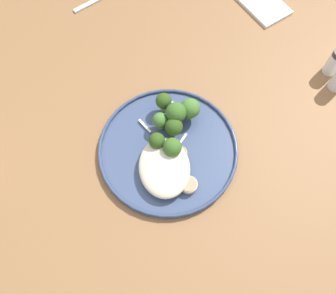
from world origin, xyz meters
TOP-DOWN VIEW (x-y plane):
  - ground at (0.00, 0.00)m, footprint 6.00×6.00m
  - wooden_dining_table at (0.00, 0.00)m, footprint 1.40×1.00m
  - dinner_plate at (-0.04, -0.02)m, footprint 0.29×0.29m
  - noodle_bed at (-0.09, -0.01)m, footprint 0.13×0.10m
  - seared_scallop_rear_pale at (-0.08, 0.01)m, footprint 0.02×0.02m
  - seared_scallop_half_hidden at (-0.13, -0.05)m, footprint 0.03×0.03m
  - seared_scallop_front_small at (-0.06, -0.04)m, footprint 0.03×0.03m
  - seared_scallop_tilted_round at (-0.09, -0.01)m, footprint 0.03×0.03m
  - seared_scallop_tiny_bay at (-0.05, 0.00)m, footprint 0.02×0.02m
  - seared_scallop_large_seared at (-0.10, 0.00)m, footprint 0.03×0.03m
  - seared_scallop_on_noodles at (-0.10, -0.03)m, footprint 0.03×0.03m
  - broccoli_floret_small_sprig at (-0.04, 0.00)m, footprint 0.03×0.03m
  - broccoli_floret_center_pile at (0.01, -0.01)m, footprint 0.03×0.03m
  - broccoli_floret_left_leaning at (0.05, -0.02)m, footprint 0.03×0.03m
  - broccoli_floret_near_rim at (-0.06, -0.03)m, footprint 0.04×0.04m
  - broccoli_floret_tall_stalk at (0.03, -0.08)m, footprint 0.04×0.04m
  - broccoli_floret_front_edge at (0.02, -0.04)m, footprint 0.04×0.04m
  - broccoli_floret_rear_charred at (-0.01, -0.04)m, footprint 0.04×0.04m
  - onion_sliver_pale_crescent at (0.06, -0.05)m, footprint 0.03×0.05m
  - onion_sliver_long_sliver at (-0.03, -0.05)m, footprint 0.04×0.03m
  - onion_sliver_short_strip at (0.01, 0.02)m, footprint 0.03×0.03m
  - folded_napkin at (0.35, -0.30)m, footprint 0.17×0.15m
  - pepper_shaker at (0.12, -0.42)m, footprint 0.03×0.03m

SIDE VIEW (x-z plane):
  - ground at x=0.00m, z-range 0.00..0.00m
  - wooden_dining_table at x=0.00m, z-range 0.29..1.03m
  - folded_napkin at x=0.35m, z-range 0.74..0.75m
  - dinner_plate at x=-0.04m, z-range 0.74..0.76m
  - onion_sliver_pale_crescent at x=0.06m, z-range 0.75..0.76m
  - onion_sliver_long_sliver at x=-0.03m, z-range 0.75..0.76m
  - onion_sliver_short_strip at x=0.01m, z-range 0.75..0.76m
  - seared_scallop_tilted_round at x=-0.09m, z-range 0.75..0.77m
  - seared_scallop_rear_pale at x=-0.08m, z-range 0.75..0.77m
  - seared_scallop_half_hidden at x=-0.13m, z-range 0.75..0.77m
  - seared_scallop_large_seared at x=-0.10m, z-range 0.75..0.77m
  - seared_scallop_tiny_bay at x=-0.05m, z-range 0.75..0.77m
  - seared_scallop_on_noodles at x=-0.10m, z-range 0.75..0.77m
  - seared_scallop_front_small at x=-0.06m, z-range 0.75..0.77m
  - noodle_bed at x=-0.09m, z-range 0.75..0.78m
  - pepper_shaker at x=0.12m, z-range 0.74..0.81m
  - broccoli_floret_center_pile at x=0.01m, z-range 0.76..0.80m
  - broccoli_floret_rear_charred at x=-0.01m, z-range 0.76..0.81m
  - broccoli_floret_left_leaning at x=0.05m, z-range 0.76..0.81m
  - broccoli_floret_small_sprig at x=-0.04m, z-range 0.76..0.81m
  - broccoli_floret_tall_stalk at x=0.03m, z-range 0.76..0.81m
  - broccoli_floret_near_rim at x=-0.06m, z-range 0.76..0.82m
  - broccoli_floret_front_edge at x=0.02m, z-range 0.76..0.83m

